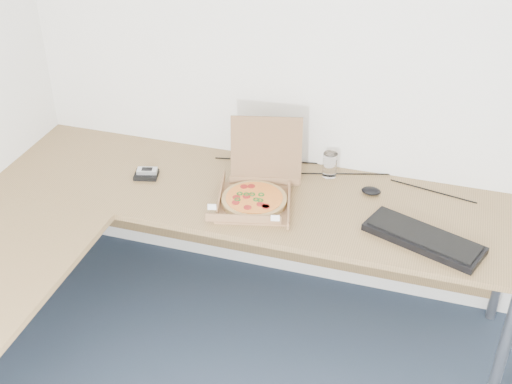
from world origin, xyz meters
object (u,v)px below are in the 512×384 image
(keyboard, at_px, (423,239))
(drinking_glass, at_px, (330,165))
(wallet, at_px, (146,175))
(pizza_box, at_px, (256,194))
(desk, at_px, (153,238))

(keyboard, bearing_deg, drinking_glass, 161.08)
(drinking_glass, xyz_separation_m, wallet, (-0.85, -0.27, -0.05))
(wallet, bearing_deg, pizza_box, -18.69)
(pizza_box, relative_size, drinking_glass, 3.17)
(drinking_glass, bearing_deg, desk, -132.77)
(pizza_box, xyz_separation_m, wallet, (-0.58, 0.05, -0.03))
(drinking_glass, relative_size, wallet, 1.10)
(drinking_glass, height_order, keyboard, drinking_glass)
(keyboard, bearing_deg, wallet, -165.06)
(desk, height_order, keyboard, keyboard)
(pizza_box, xyz_separation_m, drinking_glass, (0.28, 0.33, 0.02))
(desk, distance_m, drinking_glass, 0.94)
(desk, distance_m, pizza_box, 0.51)
(desk, height_order, pizza_box, pizza_box)
(desk, bearing_deg, pizza_box, 45.32)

